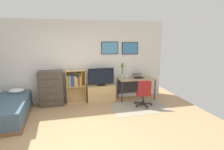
# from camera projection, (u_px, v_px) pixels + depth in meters

# --- Properties ---
(ground_plane) EXTENTS (7.20, 7.20, 0.00)m
(ground_plane) POSITION_uv_depth(u_px,v_px,m) (86.00, 135.00, 4.12)
(ground_plane) COLOR tan
(wall_back_with_posters) EXTENTS (6.12, 0.09, 2.70)m
(wall_back_with_posters) POSITION_uv_depth(u_px,v_px,m) (78.00, 61.00, 6.15)
(wall_back_with_posters) COLOR silver
(wall_back_with_posters) RESTS_ON ground_plane
(area_rug) EXTENTS (1.70, 1.20, 0.01)m
(area_rug) POSITION_uv_depth(u_px,v_px,m) (139.00, 107.00, 5.78)
(area_rug) COLOR #9E937F
(area_rug) RESTS_ON ground_plane
(dresser) EXTENTS (0.75, 0.46, 1.12)m
(dresser) POSITION_uv_depth(u_px,v_px,m) (51.00, 88.00, 5.84)
(dresser) COLOR #4C4238
(dresser) RESTS_ON ground_plane
(bookshelf) EXTENTS (0.62, 0.30, 1.10)m
(bookshelf) POSITION_uv_depth(u_px,v_px,m) (75.00, 83.00, 6.06)
(bookshelf) COLOR tan
(bookshelf) RESTS_ON ground_plane
(tv_stand) EXTENTS (0.95, 0.41, 0.54)m
(tv_stand) POSITION_uv_depth(u_px,v_px,m) (101.00, 93.00, 6.30)
(tv_stand) COLOR tan
(tv_stand) RESTS_ON ground_plane
(television) EXTENTS (0.88, 0.16, 0.59)m
(television) POSITION_uv_depth(u_px,v_px,m) (101.00, 77.00, 6.17)
(television) COLOR black
(television) RESTS_ON tv_stand
(desk) EXTENTS (1.26, 0.57, 0.74)m
(desk) POSITION_uv_depth(u_px,v_px,m) (135.00, 82.00, 6.52)
(desk) COLOR tan
(desk) RESTS_ON ground_plane
(office_chair) EXTENTS (0.58, 0.57, 0.86)m
(office_chair) POSITION_uv_depth(u_px,v_px,m) (144.00, 93.00, 5.72)
(office_chair) COLOR #232326
(office_chair) RESTS_ON ground_plane
(laptop) EXTENTS (0.35, 0.37, 0.15)m
(laptop) POSITION_uv_depth(u_px,v_px,m) (138.00, 76.00, 6.53)
(laptop) COLOR black
(laptop) RESTS_ON desk
(computer_mouse) EXTENTS (0.06, 0.10, 0.03)m
(computer_mouse) POSITION_uv_depth(u_px,v_px,m) (146.00, 77.00, 6.48)
(computer_mouse) COLOR silver
(computer_mouse) RESTS_ON desk
(bamboo_vase) EXTENTS (0.09, 0.11, 0.53)m
(bamboo_vase) POSITION_uv_depth(u_px,v_px,m) (122.00, 70.00, 6.45)
(bamboo_vase) COLOR silver
(bamboo_vase) RESTS_ON desk
(wine_glass) EXTENTS (0.07, 0.07, 0.18)m
(wine_glass) POSITION_uv_depth(u_px,v_px,m) (127.00, 76.00, 6.23)
(wine_glass) COLOR silver
(wine_glass) RESTS_ON desk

